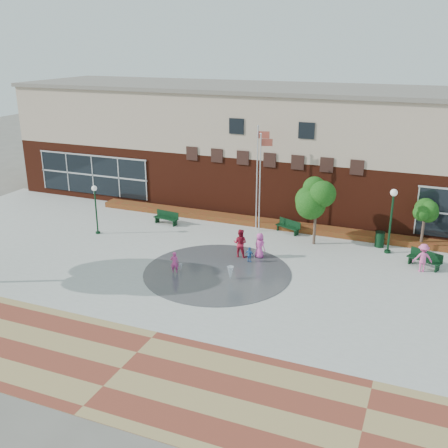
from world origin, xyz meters
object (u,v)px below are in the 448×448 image
at_px(flagpole_left, 258,172).
at_px(flagpole_right, 261,178).
at_px(child_splash, 175,262).
at_px(trash_can, 380,239).
at_px(bench_left, 166,220).

relative_size(flagpole_left, flagpole_right, 1.06).
relative_size(flagpole_right, child_splash, 5.28).
bearing_deg(flagpole_left, flagpole_right, -63.36).
height_order(flagpole_left, trash_can, flagpole_left).
relative_size(flagpole_right, bench_left, 3.54).
relative_size(bench_left, child_splash, 1.49).
bearing_deg(bench_left, trash_can, 12.74).
height_order(flagpole_right, trash_can, flagpole_right).
bearing_deg(bench_left, flagpole_right, 17.42).
relative_size(flagpole_left, child_splash, 5.60).
distance_m(flagpole_left, trash_can, 9.12).
relative_size(flagpole_left, bench_left, 3.75).
xyz_separation_m(flagpole_right, trash_can, (8.02, 0.13, -3.29)).
height_order(flagpole_left, child_splash, flagpole_left).
relative_size(trash_can, child_splash, 0.79).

